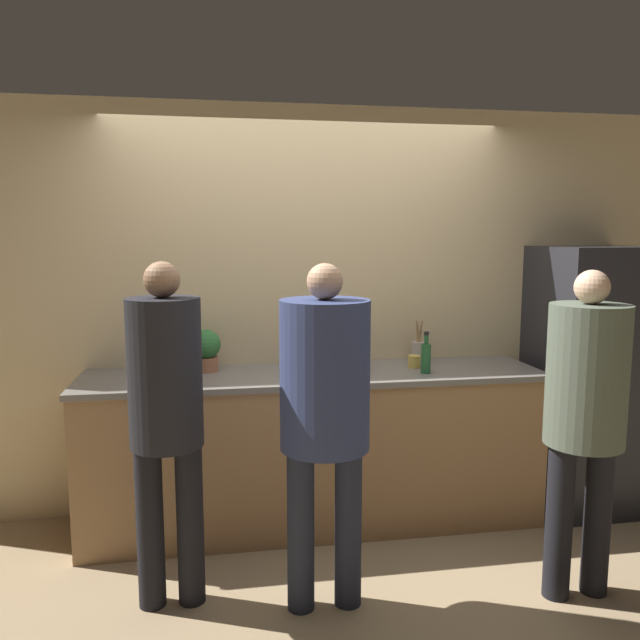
{
  "coord_description": "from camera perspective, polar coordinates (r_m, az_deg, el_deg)",
  "views": [
    {
      "loc": [
        -0.58,
        -3.3,
        1.79
      ],
      "look_at": [
        0.0,
        0.15,
        1.31
      ],
      "focal_mm": 35.0,
      "sensor_mm": 36.0,
      "label": 1
    }
  ],
  "objects": [
    {
      "name": "ground_plane",
      "position": [
        3.8,
        0.41,
        -20.31
      ],
      "size": [
        14.0,
        14.0,
        0.0
      ],
      "primitive_type": "plane",
      "color": "#9E8460"
    },
    {
      "name": "cup_blue",
      "position": [
        3.9,
        -1.59,
        -3.84
      ],
      "size": [
        0.08,
        0.08,
        0.08
      ],
      "color": "#335184",
      "rests_on": "counter"
    },
    {
      "name": "bottle_green",
      "position": [
        3.81,
        9.66,
        -3.35
      ],
      "size": [
        0.06,
        0.06,
        0.25
      ],
      "color": "#236033",
      "rests_on": "counter"
    },
    {
      "name": "person_center",
      "position": [
        2.92,
        0.43,
        -7.3
      ],
      "size": [
        0.42,
        0.42,
        1.66
      ],
      "color": "#232838",
      "rests_on": "ground_plane"
    },
    {
      "name": "counter",
      "position": [
        3.95,
        -0.56,
        -11.55
      ],
      "size": [
        2.79,
        0.69,
        0.96
      ],
      "color": "#9E754C",
      "rests_on": "ground_plane"
    },
    {
      "name": "person_right",
      "position": [
        3.28,
        23.08,
        -7.01
      ],
      "size": [
        0.38,
        0.38,
        1.63
      ],
      "color": "black",
      "rests_on": "ground_plane"
    },
    {
      "name": "person_left",
      "position": [
        3.04,
        -13.89,
        -7.66
      ],
      "size": [
        0.34,
        0.34,
        1.67
      ],
      "color": "black",
      "rests_on": "ground_plane"
    },
    {
      "name": "wall_back",
      "position": [
        4.08,
        -1.3,
        0.92
      ],
      "size": [
        5.2,
        0.06,
        2.6
      ],
      "color": "#D6BC8C",
      "rests_on": "ground_plane"
    },
    {
      "name": "fruit_bowl",
      "position": [
        3.83,
        2.05,
        -4.01
      ],
      "size": [
        0.31,
        0.31,
        0.13
      ],
      "color": "brown",
      "rests_on": "counter"
    },
    {
      "name": "potted_plant",
      "position": [
        3.87,
        -10.4,
        -2.62
      ],
      "size": [
        0.18,
        0.18,
        0.26
      ],
      "color": "#9E6042",
      "rests_on": "counter"
    },
    {
      "name": "utensil_crock",
      "position": [
        4.14,
        9.0,
        -2.8
      ],
      "size": [
        0.1,
        0.1,
        0.27
      ],
      "color": "#ADA393",
      "rests_on": "counter"
    },
    {
      "name": "refrigerator",
      "position": [
        4.48,
        23.36,
        -4.86
      ],
      "size": [
        0.66,
        0.69,
        1.71
      ],
      "color": "#232328",
      "rests_on": "ground_plane"
    },
    {
      "name": "cup_yellow",
      "position": [
        3.98,
        8.6,
        -3.77
      ],
      "size": [
        0.08,
        0.08,
        0.08
      ],
      "color": "gold",
      "rests_on": "counter"
    }
  ]
}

